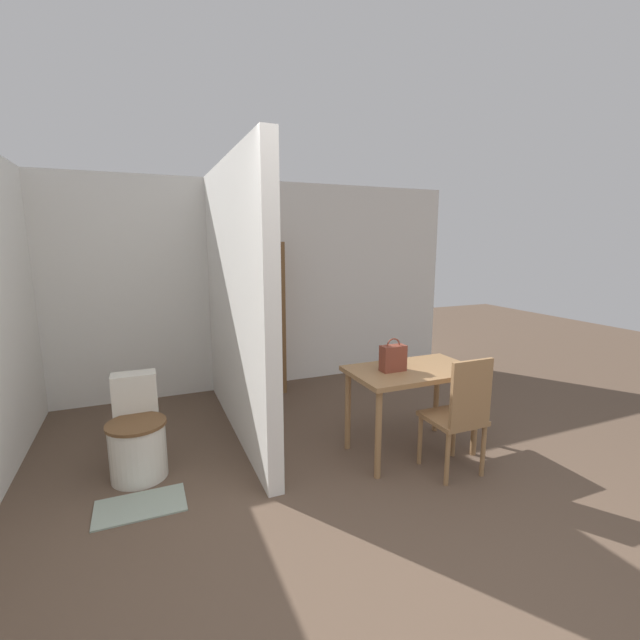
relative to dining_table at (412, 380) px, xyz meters
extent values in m
plane|color=brown|center=(-0.82, -1.38, -0.65)|extent=(16.00, 16.00, 0.00)
cube|color=white|center=(-0.82, 2.28, 0.60)|extent=(5.47, 0.12, 2.50)
cube|color=white|center=(-1.26, 1.01, 0.60)|extent=(0.12, 2.42, 2.50)
cube|color=#997047|center=(0.00, 0.00, 0.08)|extent=(1.06, 0.64, 0.04)
cylinder|color=#997047|center=(-0.47, -0.26, -0.29)|extent=(0.05, 0.05, 0.70)
cylinder|color=#997047|center=(0.47, -0.26, -0.29)|extent=(0.05, 0.05, 0.70)
cylinder|color=#997047|center=(-0.47, 0.26, -0.29)|extent=(0.05, 0.05, 0.70)
cylinder|color=#997047|center=(0.47, 0.26, -0.29)|extent=(0.05, 0.05, 0.70)
cube|color=#997047|center=(0.12, -0.38, -0.21)|extent=(0.40, 0.40, 0.04)
cube|color=#997047|center=(0.12, -0.56, 0.05)|extent=(0.36, 0.03, 0.50)
cylinder|color=#997047|center=(-0.05, -0.21, -0.44)|extent=(0.04, 0.04, 0.41)
cylinder|color=#997047|center=(0.29, -0.21, -0.44)|extent=(0.04, 0.04, 0.41)
cylinder|color=#997047|center=(-0.05, -0.55, -0.44)|extent=(0.04, 0.04, 0.41)
cylinder|color=#997047|center=(0.29, -0.55, -0.44)|extent=(0.04, 0.04, 0.41)
cylinder|color=silver|center=(-2.15, 0.46, -0.44)|extent=(0.41, 0.41, 0.42)
cylinder|color=brown|center=(-2.15, 0.46, -0.21)|extent=(0.44, 0.44, 0.02)
cube|color=silver|center=(-2.15, 0.74, -0.06)|extent=(0.34, 0.18, 0.33)
cube|color=brown|center=(-0.19, 0.01, 0.20)|extent=(0.21, 0.10, 0.21)
torus|color=brown|center=(-0.19, 0.01, 0.31)|extent=(0.13, 0.01, 0.13)
cube|color=brown|center=(-0.80, 2.00, 0.25)|extent=(0.56, 0.42, 1.79)
sphere|color=black|center=(-0.65, 1.78, 0.34)|extent=(0.02, 0.02, 0.02)
cube|color=#99A899|center=(-2.15, 0.05, -0.64)|extent=(0.59, 0.35, 0.01)
camera|label=1|loc=(-2.05, -2.87, 1.14)|focal=24.00mm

